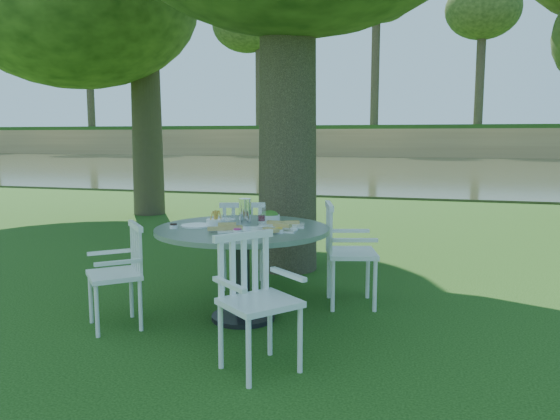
# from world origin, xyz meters

# --- Properties ---
(ground) EXTENTS (140.00, 140.00, 0.00)m
(ground) POSITION_xyz_m (0.00, 0.00, 0.00)
(ground) COLOR #12360B
(ground) RESTS_ON ground
(table) EXTENTS (1.51, 1.51, 0.82)m
(table) POSITION_xyz_m (-0.06, -0.78, 0.68)
(table) COLOR black
(table) RESTS_ON ground
(chair_ne) EXTENTS (0.58, 0.60, 0.98)m
(chair_ne) POSITION_xyz_m (0.70, -0.13, 0.58)
(chair_ne) COLOR white
(chair_ne) RESTS_ON ground
(chair_nw) EXTENTS (0.59, 0.57, 0.93)m
(chair_nw) POSITION_xyz_m (-0.40, 0.15, 0.55)
(chair_nw) COLOR white
(chair_nw) RESTS_ON ground
(chair_sw) EXTENTS (0.60, 0.60, 0.87)m
(chair_sw) POSITION_xyz_m (-0.97, -1.21, 0.51)
(chair_sw) COLOR white
(chair_sw) RESTS_ON ground
(chair_se) EXTENTS (0.64, 0.64, 0.93)m
(chair_se) POSITION_xyz_m (0.34, -1.70, 0.55)
(chair_se) COLOR white
(chair_se) RESTS_ON ground
(tableware) EXTENTS (1.11, 0.83, 0.22)m
(tableware) POSITION_xyz_m (-0.06, -0.67, 0.87)
(tableware) COLOR white
(tableware) RESTS_ON table
(river) EXTENTS (100.00, 28.00, 0.12)m
(river) POSITION_xyz_m (0.00, 23.00, 0.00)
(river) COLOR #303620
(river) RESTS_ON ground
(far_bank) EXTENTS (100.00, 18.00, 15.20)m
(far_bank) POSITION_xyz_m (0.28, 41.12, 7.25)
(far_bank) COLOR #A8834E
(far_bank) RESTS_ON ground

